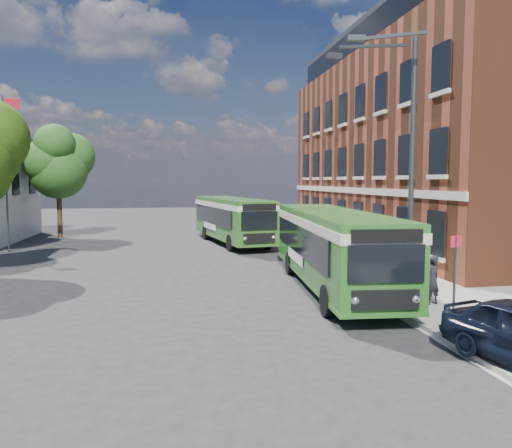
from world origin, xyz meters
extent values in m
plane|color=#262528|center=(0.00, 0.00, 0.00)|extent=(120.00, 120.00, 0.00)
cube|color=gray|center=(7.00, 8.00, 0.07)|extent=(6.00, 48.00, 0.15)
cube|color=beige|center=(3.95, 8.00, 0.01)|extent=(0.12, 48.00, 0.01)
cube|color=brown|center=(14.00, 12.00, 6.00)|extent=(12.00, 26.00, 12.00)
cube|color=beige|center=(7.96, 12.00, 3.60)|extent=(0.12, 26.00, 0.35)
cube|color=#21242A|center=(14.00, 12.00, 13.10)|extent=(10.80, 24.80, 2.20)
cube|color=black|center=(8.57, 12.00, 13.10)|extent=(0.08, 24.00, 1.40)
cylinder|color=#36393B|center=(-12.50, 13.00, 4.50)|extent=(0.10, 0.10, 9.00)
cube|color=#AC131F|center=(-12.05, 13.00, 8.60)|extent=(0.90, 0.02, 0.60)
cylinder|color=#36393B|center=(5.20, -2.00, 0.15)|extent=(0.44, 0.44, 0.30)
cylinder|color=#36393B|center=(5.20, -2.00, 4.50)|extent=(0.18, 0.18, 9.00)
cube|color=#36393B|center=(3.96, -2.60, 8.80)|extent=(2.58, 0.46, 0.37)
cube|color=#36393B|center=(3.96, -1.40, 8.80)|extent=(2.58, 0.46, 0.37)
cube|color=#36393B|center=(2.73, -3.08, 8.55)|extent=(0.55, 0.22, 0.16)
cube|color=#36393B|center=(2.73, -0.92, 8.55)|extent=(0.55, 0.22, 0.16)
cylinder|color=#36393B|center=(5.60, -4.20, 1.25)|extent=(0.08, 0.08, 2.50)
cube|color=red|center=(5.60, -4.20, 2.35)|extent=(0.35, 0.04, 0.35)
cube|color=#2C6420|center=(3.20, 0.39, 1.77)|extent=(3.26, 11.77, 2.45)
cube|color=#2C6420|center=(3.20, 0.39, 0.50)|extent=(3.30, 11.81, 0.14)
cube|color=black|center=(1.94, 0.78, 1.90)|extent=(0.72, 9.81, 1.10)
cube|color=black|center=(4.50, 0.61, 1.90)|extent=(0.72, 9.81, 1.10)
cube|color=beige|center=(3.20, 0.39, 2.60)|extent=(3.32, 11.83, 0.32)
cube|color=#2C6420|center=(3.20, 0.39, 2.96)|extent=(3.15, 11.66, 0.12)
cube|color=black|center=(2.82, -5.44, 1.95)|extent=(2.15, 0.22, 1.05)
cube|color=black|center=(2.82, -5.45, 2.70)|extent=(2.00, 0.21, 0.38)
cube|color=black|center=(2.82, -5.45, 0.95)|extent=(1.90, 0.20, 0.55)
sphere|color=silver|center=(1.97, -5.37, 0.95)|extent=(0.26, 0.26, 0.26)
sphere|color=silver|center=(3.67, -5.48, 0.95)|extent=(0.26, 0.26, 0.26)
cube|color=black|center=(3.58, 6.23, 2.00)|extent=(2.00, 0.21, 0.90)
cube|color=white|center=(1.98, 1.48, 1.15)|extent=(0.25, 3.20, 0.45)
cylinder|color=black|center=(1.77, -3.53, 0.50)|extent=(0.35, 1.02, 1.00)
cylinder|color=black|center=(4.10, -3.69, 0.50)|extent=(0.35, 1.02, 1.00)
cylinder|color=black|center=(2.23, 3.48, 0.50)|extent=(0.35, 1.02, 1.00)
cylinder|color=black|center=(4.57, 3.32, 0.50)|extent=(0.35, 1.02, 1.00)
cube|color=#306423|center=(0.93, 14.93, 1.77)|extent=(4.35, 11.13, 2.45)
cube|color=#306423|center=(0.93, 14.93, 0.50)|extent=(4.39, 11.17, 0.14)
cube|color=black|center=(-0.38, 15.01, 1.90)|extent=(1.65, 8.94, 1.10)
cube|color=black|center=(2.14, 15.45, 1.90)|extent=(1.65, 8.94, 1.10)
cube|color=#EDE5C3|center=(0.93, 14.93, 2.60)|extent=(4.42, 11.20, 0.32)
cube|color=#306423|center=(0.93, 14.93, 2.96)|extent=(4.23, 11.01, 0.12)
cube|color=black|center=(1.88, 9.56, 1.95)|extent=(2.13, 0.45, 1.05)
cube|color=black|center=(1.88, 9.55, 2.70)|extent=(1.98, 0.43, 0.38)
cube|color=black|center=(1.88, 9.55, 0.95)|extent=(1.89, 0.41, 0.55)
sphere|color=silver|center=(1.04, 9.42, 0.95)|extent=(0.26, 0.26, 0.26)
sphere|color=silver|center=(2.72, 9.71, 0.95)|extent=(0.26, 0.26, 0.26)
cube|color=black|center=(-0.01, 20.31, 2.00)|extent=(1.98, 0.43, 0.90)
cube|color=white|center=(-0.51, 15.69, 1.15)|extent=(0.59, 3.16, 0.45)
cylinder|color=black|center=(0.41, 11.15, 0.50)|extent=(0.45, 1.03, 1.00)
cylinder|color=black|center=(2.71, 11.56, 0.50)|extent=(0.45, 1.03, 1.00)
cylinder|color=black|center=(-0.68, 17.32, 0.50)|extent=(0.45, 1.03, 1.00)
cylinder|color=black|center=(1.63, 17.72, 0.50)|extent=(0.45, 1.03, 1.00)
imported|color=black|center=(5.45, -3.15, 0.96)|extent=(0.69, 0.58, 1.61)
imported|color=black|center=(5.11, -1.40, 1.01)|extent=(0.91, 0.75, 1.71)
cylinder|color=#3A2815|center=(-11.17, 20.26, 1.75)|extent=(0.36, 0.36, 3.50)
sphere|color=#274E1B|center=(-11.17, 20.26, 4.93)|extent=(4.14, 4.14, 4.14)
sphere|color=#274E1B|center=(-10.37, 20.89, 5.97)|extent=(3.50, 3.50, 3.50)
sphere|color=#274E1B|center=(-11.88, 19.70, 5.57)|extent=(3.18, 3.18, 3.18)
sphere|color=#274E1B|center=(-11.17, 19.46, 6.76)|extent=(2.86, 2.86, 2.86)
camera|label=1|loc=(-2.85, -18.08, 4.20)|focal=35.00mm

